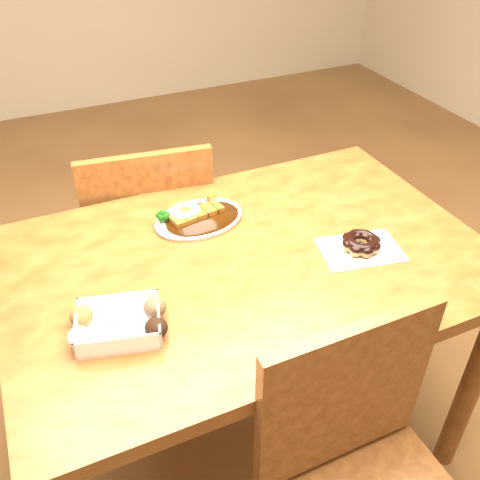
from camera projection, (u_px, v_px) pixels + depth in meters
name	position (u px, v px, depth m)	size (l,w,h in m)	color
ground	(246.00, 432.00, 1.79)	(6.00, 6.00, 0.00)	brown
table	(248.00, 286.00, 1.40)	(1.20, 0.80, 0.75)	#542A10
chair_far	(150.00, 240.00, 1.86)	(0.47, 0.47, 0.87)	#542A10
katsu_curry_plate	(197.00, 217.00, 1.46)	(0.27, 0.20, 0.05)	white
donut_box	(118.00, 323.00, 1.12)	(0.21, 0.17, 0.05)	white
pon_de_ring	(361.00, 244.00, 1.35)	(0.23, 0.18, 0.04)	silver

